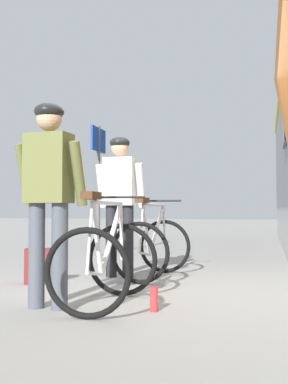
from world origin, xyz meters
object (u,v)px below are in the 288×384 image
bicycle_near_white (106,260)px  bicycle_far_silver (153,245)px  cyclist_far_in_white (120,193)px  backpack_on_platform (38,266)px  cyclist_near_in_olive (49,185)px  platform_sign_post (98,168)px  water_bottle_near_the_bikes (154,299)px

bicycle_near_white → bicycle_far_silver: (-0.01, 1.78, 0.00)m
cyclist_far_in_white → backpack_on_platform: cyclist_far_in_white is taller
cyclist_near_in_olive → cyclist_far_in_white: 1.96m
cyclist_far_in_white → bicycle_far_silver: 0.78m
cyclist_near_in_olive → platform_sign_post: 4.73m
water_bottle_near_the_bikes → cyclist_far_in_white: bearing=115.5°
cyclist_near_in_olive → water_bottle_near_the_bikes: 1.32m
bicycle_near_white → bicycle_far_silver: bearing=90.2°
bicycle_far_silver → platform_sign_post: bearing=123.1°
bicycle_near_white → backpack_on_platform: bicycle_near_white is taller
cyclist_far_in_white → bicycle_far_silver: cyclist_far_in_white is taller
platform_sign_post → cyclist_near_in_olive: bearing=-75.0°
cyclist_far_in_white → backpack_on_platform: (-0.75, -0.73, -0.85)m
bicycle_far_silver → backpack_on_platform: (-1.18, -0.75, -0.20)m
water_bottle_near_the_bikes → platform_sign_post: size_ratio=0.08×
platform_sign_post → backpack_on_platform: bearing=-81.8°
cyclist_near_in_olive → backpack_on_platform: cyclist_near_in_olive is taller
platform_sign_post → bicycle_far_silver: bearing=-56.9°
bicycle_far_silver → water_bottle_near_the_bikes: 1.96m
backpack_on_platform → cyclist_far_in_white: bearing=23.5°
bicycle_near_white → backpack_on_platform: bearing=139.1°
bicycle_far_silver → bicycle_near_white: bearing=-89.8°
backpack_on_platform → water_bottle_near_the_bikes: (1.64, -1.12, -0.10)m
cyclist_near_in_olive → platform_sign_post: (-1.21, 4.53, 0.57)m
cyclist_far_in_white → platform_sign_post: 2.91m
water_bottle_near_the_bikes → backpack_on_platform: bearing=145.5°
water_bottle_near_the_bikes → bicycle_near_white: bearing=167.8°
cyclist_near_in_olive → bicycle_far_silver: 2.14m
bicycle_near_white → backpack_on_platform: 1.58m
cyclist_near_in_olive → backpack_on_platform: 1.67m
cyclist_far_in_white → platform_sign_post: platform_sign_post is taller
cyclist_near_in_olive → platform_sign_post: size_ratio=0.73×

